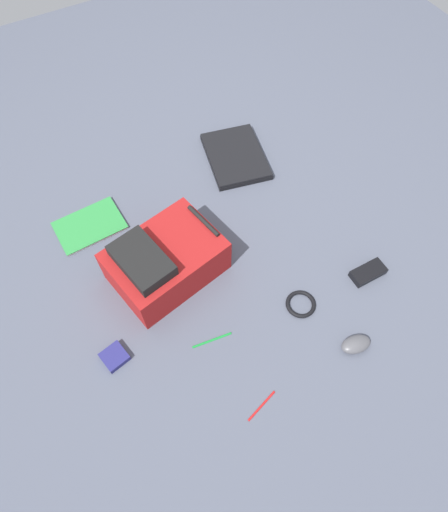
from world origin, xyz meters
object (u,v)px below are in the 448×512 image
(book_red, at_px, (90,226))
(pen_blue, at_px, (262,406))
(cable_coil, at_px, (301,304))
(pen_black, at_px, (212,340))
(earbud_pouch, at_px, (115,357))
(computer_mouse, at_px, (356,344))
(power_brick, at_px, (368,272))
(backpack, at_px, (164,261))
(laptop, at_px, (236,156))

(book_red, distance_m, pen_blue, 0.99)
(cable_coil, relative_size, pen_black, 0.76)
(earbud_pouch, bearing_deg, pen_black, 71.72)
(cable_coil, distance_m, earbud_pouch, 0.70)
(computer_mouse, distance_m, pen_blue, 0.40)
(book_red, distance_m, power_brick, 1.14)
(pen_blue, xyz_separation_m, earbud_pouch, (-0.39, -0.36, 0.01))
(backpack, distance_m, computer_mouse, 0.75)
(backpack, height_order, cable_coil, backpack)
(pen_blue, height_order, earbud_pouch, earbud_pouch)
(book_red, relative_size, computer_mouse, 2.52)
(power_brick, relative_size, earbud_pouch, 1.67)
(book_red, relative_size, power_brick, 2.03)
(pen_black, relative_size, earbud_pouch, 1.81)
(laptop, height_order, power_brick, laptop)
(power_brick, bearing_deg, pen_black, -94.97)
(pen_black, distance_m, earbud_pouch, 0.34)
(computer_mouse, xyz_separation_m, cable_coil, (-0.23, -0.08, -0.01))
(laptop, xyz_separation_m, computer_mouse, (0.98, -0.08, 0.00))
(pen_black, bearing_deg, power_brick, 85.03)
(cable_coil, distance_m, pen_black, 0.36)
(computer_mouse, relative_size, pen_blue, 0.84)
(book_red, distance_m, pen_black, 0.71)
(backpack, relative_size, laptop, 1.18)
(cable_coil, relative_size, earbud_pouch, 1.38)
(laptop, distance_m, power_brick, 0.79)
(laptop, distance_m, computer_mouse, 0.99)
(pen_black, distance_m, pen_blue, 0.28)
(computer_mouse, xyz_separation_m, pen_blue, (0.02, -0.40, -0.02))
(computer_mouse, relative_size, pen_black, 0.74)
(pen_blue, bearing_deg, laptop, 154.65)
(computer_mouse, distance_m, cable_coil, 0.24)
(backpack, height_order, computer_mouse, backpack)
(laptop, bearing_deg, power_brick, 10.63)
(laptop, xyz_separation_m, book_red, (0.04, -0.72, -0.01))
(backpack, relative_size, book_red, 1.63)
(computer_mouse, xyz_separation_m, pen_black, (-0.27, -0.43, -0.02))
(pen_blue, bearing_deg, cable_coil, 127.08)
(laptop, height_order, earbud_pouch, laptop)
(book_red, distance_m, earbud_pouch, 0.59)
(computer_mouse, bearing_deg, cable_coil, -151.01)
(backpack, distance_m, pen_blue, 0.62)
(book_red, xyz_separation_m, power_brick, (0.74, 0.86, 0.01))
(computer_mouse, relative_size, earbud_pouch, 1.34)
(computer_mouse, bearing_deg, power_brick, 143.20)
(power_brick, xyz_separation_m, earbud_pouch, (-0.16, -0.98, -0.00))
(computer_mouse, bearing_deg, earbud_pouch, -106.16)
(laptop, bearing_deg, pen_black, -35.31)
(backpack, height_order, pen_black, backpack)
(pen_black, bearing_deg, laptop, 144.69)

